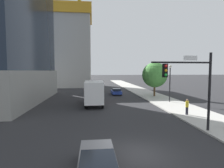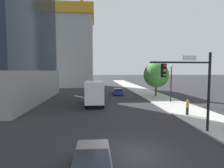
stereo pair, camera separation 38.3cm
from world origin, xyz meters
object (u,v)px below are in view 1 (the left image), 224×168
(traffic_light_pole, at_px, (191,79))
(car_blue, at_px, (116,91))
(street_tree, at_px, (155,75))
(box_truck, at_px, (94,92))
(street_lamp, at_px, (170,78))
(car_white, at_px, (94,94))
(car_gray, at_px, (98,167))
(pedestrian_yellow_shirt, at_px, (187,107))
(car_green, at_px, (93,89))
(construction_building, at_px, (66,44))

(traffic_light_pole, relative_size, car_blue, 1.50)
(traffic_light_pole, bearing_deg, street_tree, 78.46)
(box_truck, bearing_deg, traffic_light_pole, -58.89)
(street_lamp, height_order, car_blue, street_lamp)
(car_blue, bearing_deg, car_white, -141.13)
(street_tree, height_order, car_gray, street_tree)
(car_gray, xyz_separation_m, pedestrian_yellow_shirt, (10.10, 10.81, 0.32))
(traffic_light_pole, distance_m, car_blue, 24.04)
(car_blue, distance_m, pedestrian_yellow_shirt, 19.22)
(street_tree, bearing_deg, car_white, 179.84)
(car_gray, relative_size, box_truck, 0.65)
(traffic_light_pole, relative_size, car_green, 1.37)
(street_tree, xyz_separation_m, box_truck, (-11.54, -7.37, -2.24))
(street_tree, xyz_separation_m, car_green, (-11.54, 8.43, -3.45))
(construction_building, bearing_deg, car_green, -63.28)
(construction_building, height_order, traffic_light_pole, construction_building)
(street_tree, relative_size, car_blue, 1.54)
(car_green, bearing_deg, car_white, -90.00)
(box_truck, distance_m, pedestrian_yellow_shirt, 12.47)
(traffic_light_pole, distance_m, street_tree, 20.20)
(car_blue, relative_size, car_gray, 0.88)
(car_blue, relative_size, car_white, 0.95)
(street_tree, height_order, pedestrian_yellow_shirt, street_tree)
(car_green, bearing_deg, pedestrian_yellow_shirt, -66.35)
(street_lamp, relative_size, box_truck, 0.78)
(construction_building, distance_m, traffic_light_pole, 48.39)
(car_white, relative_size, car_green, 0.96)
(construction_building, distance_m, box_truck, 35.35)
(car_blue, relative_size, car_green, 0.91)
(traffic_light_pole, relative_size, car_white, 1.43)
(street_lamp, height_order, street_tree, street_tree)
(construction_building, bearing_deg, street_lamp, -57.37)
(construction_building, height_order, street_tree, construction_building)
(car_green, bearing_deg, construction_building, 116.72)
(traffic_light_pole, height_order, street_lamp, traffic_light_pole)
(traffic_light_pole, xyz_separation_m, car_green, (-7.49, 28.22, -3.58))
(car_blue, bearing_deg, street_lamp, -55.20)
(car_blue, relative_size, box_truck, 0.57)
(street_tree, bearing_deg, street_lamp, -88.11)
(traffic_light_pole, relative_size, street_tree, 0.98)
(box_truck, xyz_separation_m, pedestrian_yellow_shirt, (10.10, -7.26, -0.90))
(street_lamp, height_order, car_white, street_lamp)
(car_gray, distance_m, box_truck, 18.11)
(car_white, height_order, pedestrian_yellow_shirt, pedestrian_yellow_shirt)
(car_blue, distance_m, car_gray, 29.61)
(traffic_light_pole, xyz_separation_m, street_lamp, (4.25, 13.43, -0.40))
(traffic_light_pole, xyz_separation_m, street_tree, (4.04, 19.79, -0.13))
(street_lamp, bearing_deg, box_truck, -175.09)
(traffic_light_pole, xyz_separation_m, car_blue, (-2.82, 23.59, -3.64))
(traffic_light_pole, bearing_deg, pedestrian_yellow_shirt, 63.20)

